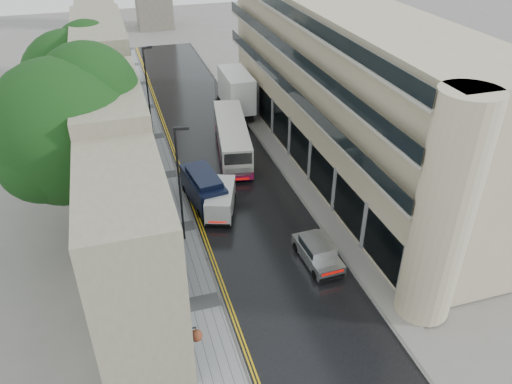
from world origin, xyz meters
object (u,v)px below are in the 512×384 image
tree_near (68,155)px  white_lorry (228,99)px  lamp_post_far (148,93)px  tree_far (76,96)px  silver_hatchback (316,269)px  white_van (206,212)px  pedestrian (168,197)px  navy_van (199,202)px  cream_bus (222,155)px  lamp_post_near (180,187)px

tree_near → white_lorry: bearing=49.5°
tree_near → lamp_post_far: (6.85, 16.43, -2.35)m
tree_far → silver_hatchback: bearing=-57.4°
white_van → pedestrian: 3.86m
white_lorry → navy_van: bearing=-110.2°
silver_hatchback → navy_van: bearing=119.7°
tree_far → cream_bus: 13.93m
white_van → lamp_post_far: 17.61m
cream_bus → lamp_post_far: (-5.14, 9.42, 2.99)m
white_lorry → silver_hatchback: (-0.99, -27.05, -1.55)m
tree_far → silver_hatchback: (14.08, -22.04, -5.36)m
tree_far → pedestrian: size_ratio=6.78×
tree_near → navy_van: 10.16m
cream_bus → silver_hatchback: size_ratio=2.58×
lamp_post_far → silver_hatchback: bearing=-90.7°
white_lorry → pedestrian: 18.19m
navy_van → lamp_post_far: 16.55m
silver_hatchback → white_van: size_ratio=0.96×
tree_far → white_van: bearing=-58.0°
cream_bus → white_van: size_ratio=2.49×
tree_far → lamp_post_near: 16.72m
white_van → navy_van: size_ratio=0.84×
tree_near → lamp_post_far: tree_near is taller
cream_bus → pedestrian: bearing=-130.3°
navy_van → lamp_post_near: 4.36m
white_van → navy_van: navy_van is taller
navy_van → pedestrian: size_ratio=3.04×
tree_far → lamp_post_far: tree_far is taller
tree_far → white_van: (8.58, -13.71, -5.15)m
tree_far → pedestrian: 13.41m
tree_near → silver_hatchback: bearing=-32.1°
cream_bus → navy_van: cream_bus is taller
navy_van → lamp_post_near: size_ratio=0.63×
white_lorry → white_van: 19.86m
white_lorry → lamp_post_near: bearing=-111.8°
tree_far → pedestrian: (6.10, -10.75, -5.19)m
lamp_post_near → lamp_post_far: size_ratio=0.99×
white_lorry → white_van: (-6.49, -18.72, -1.34)m
tree_near → lamp_post_near: tree_near is taller
cream_bus → navy_van: (-3.45, -6.74, -0.17)m
lamp_post_far → tree_near: bearing=-129.9°
white_van → pedestrian: bearing=149.4°
lamp_post_near → cream_bus: bearing=74.8°
cream_bus → tree_far: bearing=162.2°
silver_hatchback → tree_near: bearing=145.4°
lamp_post_near → white_lorry: bearing=80.9°
tree_near → silver_hatchback: tree_near is taller
pedestrian → lamp_post_near: lamp_post_near is taller
silver_hatchback → pedestrian: (-7.98, 11.28, 0.17)m
tree_near → tree_far: size_ratio=1.11×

